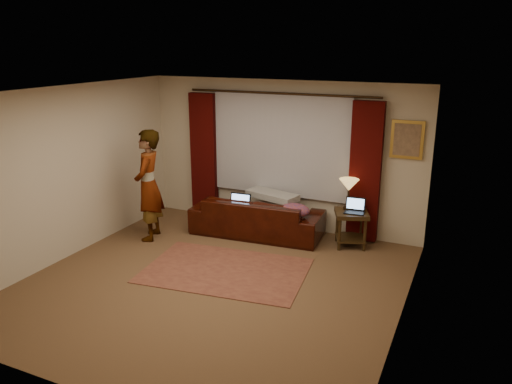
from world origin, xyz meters
TOP-DOWN VIEW (x-y plane):
  - floor at (0.00, 0.00)m, footprint 5.00×5.00m
  - ceiling at (0.00, 0.00)m, footprint 5.00×5.00m
  - wall_back at (0.00, 2.50)m, footprint 5.00×0.02m
  - wall_front at (0.00, -2.50)m, footprint 5.00×0.02m
  - wall_left at (-2.50, 0.00)m, footprint 0.02×5.00m
  - wall_right at (2.50, 0.00)m, footprint 0.02×5.00m
  - sheer_curtain at (0.00, 2.44)m, footprint 2.50×0.05m
  - drape_left at (-1.50, 2.39)m, footprint 0.50×0.14m
  - drape_right at (1.50, 2.39)m, footprint 0.50×0.14m
  - curtain_rod at (0.00, 2.39)m, footprint 0.04×0.04m
  - picture_frame at (2.10, 2.47)m, footprint 0.50×0.04m
  - sofa at (-0.21, 1.93)m, footprint 2.30×1.14m
  - throw_blanket at (-0.02, 2.14)m, footprint 0.98×0.59m
  - clothing_pile at (0.51, 1.84)m, footprint 0.52×0.41m
  - laptop_sofa at (-0.48, 1.72)m, footprint 0.39×0.42m
  - area_rug at (-0.03, 0.41)m, footprint 2.48×1.81m
  - end_table at (1.39, 2.08)m, footprint 0.66×0.66m
  - tiffany_lamp at (1.30, 2.17)m, footprint 0.43×0.43m
  - laptop_table at (1.44, 2.03)m, footprint 0.34×0.37m
  - person at (-1.78, 1.03)m, footprint 0.70×0.70m

SIDE VIEW (x-z plane):
  - floor at x=0.00m, z-range -0.01..0.00m
  - area_rug at x=-0.03m, z-range 0.00..0.01m
  - end_table at x=1.39m, z-range 0.00..0.59m
  - sofa at x=-0.21m, z-range 0.00..0.90m
  - clothing_pile at x=0.51m, z-range 0.45..0.66m
  - laptop_sofa at x=-0.48m, z-range 0.45..0.72m
  - laptop_table at x=1.44m, z-range 0.59..0.82m
  - tiffany_lamp at x=1.30m, z-range 0.59..1.10m
  - throw_blanket at x=-0.02m, z-range 0.86..0.97m
  - person at x=-1.78m, z-range 0.00..1.86m
  - drape_left at x=-1.50m, z-range 0.03..2.33m
  - drape_right at x=1.50m, z-range 0.03..2.33m
  - wall_back at x=0.00m, z-range 0.00..2.60m
  - wall_front at x=0.00m, z-range 0.00..2.60m
  - wall_left at x=-2.50m, z-range 0.00..2.60m
  - wall_right at x=2.50m, z-range 0.00..2.60m
  - sheer_curtain at x=0.00m, z-range 0.60..2.40m
  - picture_frame at x=2.10m, z-range 1.45..2.05m
  - curtain_rod at x=0.00m, z-range 0.68..4.08m
  - ceiling at x=0.00m, z-range 2.59..2.61m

